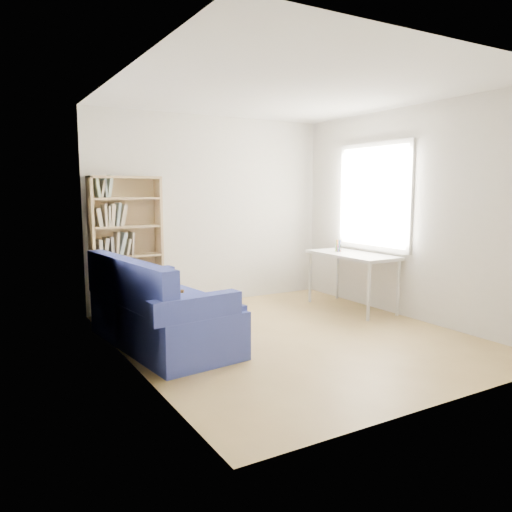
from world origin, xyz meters
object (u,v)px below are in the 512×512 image
(bookshelf, at_px, (127,252))
(desk, at_px, (352,258))
(sofa, at_px, (159,312))
(pen_cup, at_px, (338,247))

(bookshelf, bearing_deg, desk, -23.68)
(bookshelf, distance_m, desk, 2.94)
(sofa, xyz_separation_m, desk, (2.77, 0.21, 0.34))
(sofa, distance_m, pen_cup, 2.81)
(pen_cup, bearing_deg, sofa, -170.31)
(bookshelf, bearing_deg, pen_cup, -19.21)
(sofa, relative_size, bookshelf, 1.11)
(sofa, bearing_deg, desk, -2.22)
(bookshelf, height_order, pen_cup, bookshelf)
(sofa, height_order, desk, sofa)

